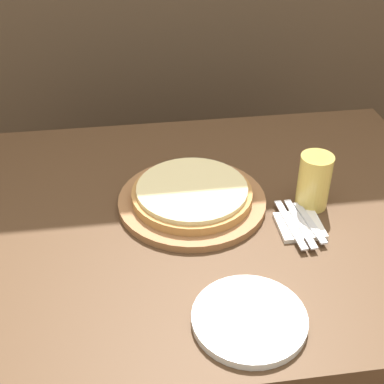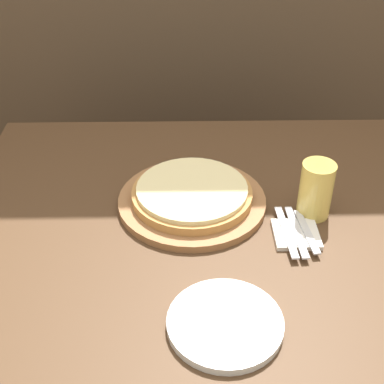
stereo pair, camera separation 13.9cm
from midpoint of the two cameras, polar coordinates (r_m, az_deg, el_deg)
dining_table at (r=1.65m, az=-0.52°, el=-12.99°), size 1.32×1.03×0.77m
pizza_on_board at (r=1.40m, az=-2.84°, el=-0.62°), size 0.39×0.39×0.06m
beer_glass at (r=1.39m, az=10.12°, el=1.31°), size 0.08×0.08×0.15m
dinner_plate at (r=1.11m, az=2.49°, el=-13.54°), size 0.24×0.24×0.02m
napkin_stack at (r=1.35m, az=8.54°, el=-3.71°), size 0.11×0.11×0.01m
fork at (r=1.34m, az=7.54°, el=-3.54°), size 0.03×0.20×0.00m
dinner_knife at (r=1.34m, az=8.57°, el=-3.43°), size 0.03×0.20×0.00m
spoon at (r=1.35m, az=9.60°, el=-3.33°), size 0.04×0.17×0.00m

